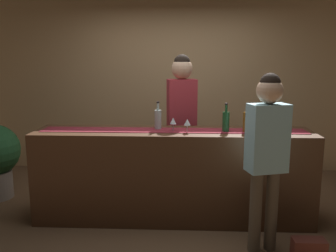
{
  "coord_description": "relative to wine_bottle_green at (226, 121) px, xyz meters",
  "views": [
    {
      "loc": [
        0.12,
        -3.77,
        1.75
      ],
      "look_at": [
        -0.06,
        0.0,
        1.04
      ],
      "focal_mm": 38.62,
      "sensor_mm": 36.0,
      "label": 1
    }
  ],
  "objects": [
    {
      "name": "customer_sipping",
      "position": [
        0.29,
        -0.61,
        -0.11
      ],
      "size": [
        0.38,
        0.28,
        1.63
      ],
      "rotation": [
        0.0,
        0.0,
        0.27
      ],
      "color": "brown",
      "rests_on": "ground"
    },
    {
      "name": "wine_bottle_green",
      "position": [
        0.0,
        0.0,
        0.0
      ],
      "size": [
        0.07,
        0.07,
        0.3
      ],
      "color": "#194723",
      "rests_on": "bar_counter"
    },
    {
      "name": "back_wall",
      "position": [
        -0.55,
        1.93,
        0.35
      ],
      "size": [
        6.0,
        0.12,
        2.9
      ],
      "primitive_type": "cube",
      "color": "tan",
      "rests_on": "ground"
    },
    {
      "name": "wine_glass_near_customer",
      "position": [
        -0.55,
        0.01,
        -0.01
      ],
      "size": [
        0.07,
        0.07,
        0.14
      ],
      "color": "silver",
      "rests_on": "bar_counter"
    },
    {
      "name": "wine_bottle_amber",
      "position": [
        0.21,
        -0.0,
        0.0
      ],
      "size": [
        0.07,
        0.07,
        0.3
      ],
      "color": "brown",
      "rests_on": "bar_counter"
    },
    {
      "name": "handbag",
      "position": [
        0.65,
        -0.82,
        -0.99
      ],
      "size": [
        0.28,
        0.14,
        0.22
      ],
      "primitive_type": "cube",
      "color": "brown",
      "rests_on": "ground"
    },
    {
      "name": "bartender",
      "position": [
        -0.47,
        0.61,
        0.02
      ],
      "size": [
        0.38,
        0.27,
        1.8
      ],
      "rotation": [
        0.0,
        0.0,
        3.37
      ],
      "color": "#26262B",
      "rests_on": "ground"
    },
    {
      "name": "counter_runner_cloth",
      "position": [
        -0.55,
        0.03,
        -0.11
      ],
      "size": [
        2.81,
        0.28,
        0.01
      ],
      "primitive_type": "cube",
      "color": "maroon",
      "rests_on": "bar_counter"
    },
    {
      "name": "wine_glass_mid_counter",
      "position": [
        -0.4,
        -0.07,
        -0.01
      ],
      "size": [
        0.07,
        0.07,
        0.14
      ],
      "color": "silver",
      "rests_on": "bar_counter"
    },
    {
      "name": "wine_bottle_clear",
      "position": [
        -0.72,
        0.11,
        0.0
      ],
      "size": [
        0.07,
        0.07,
        0.3
      ],
      "color": "#B2C6C1",
      "rests_on": "bar_counter"
    },
    {
      "name": "bar_counter",
      "position": [
        -0.55,
        0.03,
        -0.61
      ],
      "size": [
        2.96,
        0.6,
        0.99
      ],
      "primitive_type": "cube",
      "color": "#472B19",
      "rests_on": "ground"
    },
    {
      "name": "ground_plane",
      "position": [
        -0.55,
        0.03,
        -1.1
      ],
      "size": [
        10.0,
        10.0,
        0.0
      ],
      "primitive_type": "plane",
      "color": "brown"
    }
  ]
}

